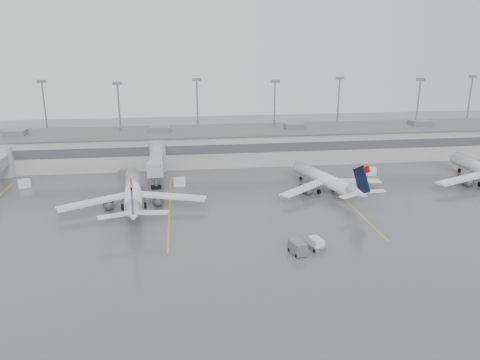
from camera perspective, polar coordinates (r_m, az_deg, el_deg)
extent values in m
plane|color=#515154|center=(70.27, 5.74, -9.55)|extent=(260.00, 260.00, 0.00)
cube|color=#9F9F9A|center=(123.05, -0.26, 4.27)|extent=(150.00, 16.00, 8.00)
cube|color=#47474C|center=(115.05, 0.24, 3.86)|extent=(150.00, 0.15, 2.20)
cube|color=#606060|center=(122.21, -0.26, 6.12)|extent=(152.00, 17.00, 0.30)
cube|color=slate|center=(127.60, -25.69, 5.23)|extent=(5.00, 4.00, 1.30)
cube|color=slate|center=(137.46, 21.04, 6.54)|extent=(5.00, 4.00, 1.30)
cylinder|color=gray|center=(134.93, -22.54, 6.71)|extent=(0.44, 0.44, 20.00)
cube|color=slate|center=(133.68, -23.04, 11.00)|extent=(2.40, 0.50, 0.80)
cylinder|color=gray|center=(123.82, -14.39, 6.64)|extent=(0.44, 0.44, 20.00)
cube|color=slate|center=(122.46, -14.75, 11.34)|extent=(2.40, 0.50, 0.80)
cylinder|color=gray|center=(130.38, -5.19, 7.62)|extent=(0.44, 0.44, 20.00)
cube|color=slate|center=(129.09, -5.32, 12.09)|extent=(2.40, 0.50, 0.80)
cylinder|color=gray|center=(125.41, 4.20, 7.26)|extent=(0.44, 0.44, 20.00)
cube|color=slate|center=(124.06, 4.30, 11.91)|extent=(2.40, 0.50, 0.80)
cylinder|color=gray|center=(137.82, 11.82, 7.85)|extent=(0.44, 0.44, 20.00)
cube|color=slate|center=(136.60, 12.08, 12.07)|extent=(2.40, 0.50, 0.80)
cylinder|color=gray|center=(139.00, 20.71, 7.18)|extent=(0.44, 0.44, 20.00)
cube|color=slate|center=(137.79, 21.16, 11.35)|extent=(2.40, 0.50, 0.80)
cylinder|color=gray|center=(155.53, 26.01, 7.52)|extent=(0.44, 0.44, 20.00)
cube|color=slate|center=(154.45, 26.51, 11.23)|extent=(2.40, 0.50, 0.80)
cylinder|color=#9FA2A4|center=(121.46, -26.71, 1.99)|extent=(4.00, 4.00, 7.00)
cylinder|color=#9FA2A4|center=(114.62, -9.99, 2.78)|extent=(4.00, 4.00, 7.00)
cube|color=#9FA2A4|center=(108.13, -10.13, 2.34)|extent=(2.80, 13.00, 2.60)
cube|color=#9FA2A4|center=(100.90, -10.30, 1.26)|extent=(3.40, 2.40, 3.00)
cylinder|color=gray|center=(101.72, -10.22, -0.31)|extent=(0.70, 0.70, 2.80)
cube|color=black|center=(102.04, -10.19, -0.88)|extent=(2.20, 1.20, 0.70)
cube|color=gold|center=(90.69, -8.59, -3.34)|extent=(0.25, 40.00, 0.01)
cube|color=gold|center=(96.28, 12.72, -2.35)|extent=(0.25, 40.00, 0.01)
cylinder|color=white|center=(92.32, -12.92, -1.23)|extent=(5.08, 22.52, 3.05)
cone|color=white|center=(104.36, -12.96, 0.91)|extent=(3.29, 3.11, 3.05)
cone|color=white|center=(79.44, -12.88, -3.95)|extent=(3.50, 5.33, 3.05)
cube|color=white|center=(90.27, -17.39, -2.56)|extent=(13.17, 7.64, 0.36)
cube|color=white|center=(90.05, -8.36, -1.98)|extent=(13.45, 5.48, 0.36)
cube|color=black|center=(77.97, -13.03, -2.07)|extent=(0.83, 5.72, 6.64)
cube|color=maroon|center=(75.90, -13.15, -0.51)|extent=(0.49, 2.07, 1.93)
cylinder|color=black|center=(101.81, -12.85, -1.02)|extent=(0.44, 0.94, 0.91)
cylinder|color=black|center=(91.26, -14.15, -3.19)|extent=(0.56, 1.15, 1.12)
cylinder|color=black|center=(91.20, -11.47, -3.01)|extent=(0.56, 1.15, 1.12)
cylinder|color=white|center=(100.35, 9.97, 0.24)|extent=(8.68, 19.78, 2.71)
cone|color=white|center=(109.30, 6.61, 1.79)|extent=(3.36, 3.24, 2.71)
cone|color=white|center=(91.18, 14.29, -1.54)|extent=(3.97, 5.14, 2.71)
cube|color=white|center=(95.14, 7.68, -1.05)|extent=(10.91, 8.79, 0.32)
cube|color=white|center=(102.34, 13.66, -0.08)|extent=(11.77, 2.38, 0.32)
cube|color=black|center=(90.07, 14.59, -0.04)|extent=(1.82, 4.93, 5.92)
cube|color=maroon|center=(88.56, 15.19, 1.21)|extent=(0.82, 1.83, 1.72)
cylinder|color=black|center=(107.45, 7.43, 0.21)|extent=(0.55, 0.87, 0.81)
cylinder|color=black|center=(98.56, 9.59, -1.41)|extent=(0.69, 1.07, 1.00)
cylinder|color=black|center=(100.69, 11.37, -1.10)|extent=(0.69, 1.07, 1.00)
cone|color=white|center=(126.67, 24.49, 2.63)|extent=(3.07, 2.87, 3.04)
cube|color=white|center=(110.60, 25.46, 0.12)|extent=(13.34, 6.68, 0.36)
cylinder|color=black|center=(124.49, 25.17, 1.07)|extent=(0.36, 0.92, 0.91)
cylinder|color=black|center=(114.46, 27.22, -0.46)|extent=(0.47, 1.12, 1.12)
cube|color=silver|center=(73.44, 9.23, -7.67)|extent=(2.10, 2.76, 1.84)
cube|color=slate|center=(73.68, 9.21, -8.07)|extent=(2.40, 3.20, 0.71)
cylinder|color=black|center=(74.11, 8.25, -7.93)|extent=(0.36, 0.61, 0.57)
cylinder|color=black|center=(74.89, 9.35, -7.70)|extent=(0.36, 0.61, 0.57)
cylinder|color=black|center=(72.53, 9.07, -8.55)|extent=(0.36, 0.61, 0.57)
cylinder|color=black|center=(73.33, 10.18, -8.31)|extent=(0.36, 0.61, 0.57)
cube|color=slate|center=(71.53, 7.03, -8.16)|extent=(2.50, 3.46, 1.89)
cylinder|color=black|center=(72.38, 6.03, -8.45)|extent=(0.39, 0.66, 0.62)
cylinder|color=black|center=(71.33, 7.99, -8.93)|extent=(0.39, 0.66, 0.62)
cube|color=silver|center=(111.53, -24.81, -0.39)|extent=(2.92, 2.50, 1.75)
cube|color=silver|center=(103.19, -7.37, -0.21)|extent=(2.57, 1.73, 1.81)
cube|color=silver|center=(114.45, 15.59, 1.02)|extent=(2.76, 2.05, 1.80)
cube|color=slate|center=(111.78, -14.00, 0.77)|extent=(2.36, 3.21, 1.82)
cone|color=#F93805|center=(105.59, -11.12, -0.30)|extent=(0.46, 0.46, 0.72)
cone|color=#F93805|center=(108.62, 12.94, 0.08)|extent=(0.47, 0.47, 0.74)
cone|color=#F93805|center=(121.37, 25.15, 0.63)|extent=(0.41, 0.41, 0.65)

